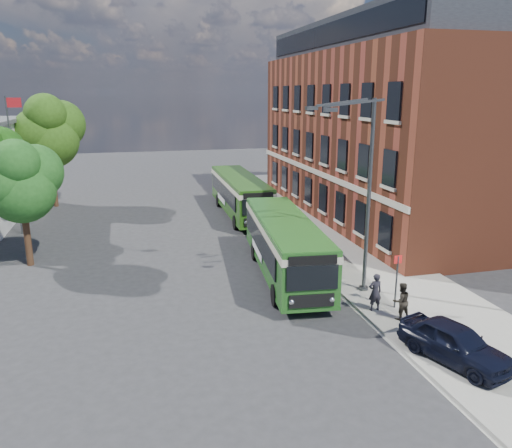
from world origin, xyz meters
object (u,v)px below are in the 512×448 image
object	(u,v)px
street_lamp	(362,194)
bus_front	(285,242)
bus_rear	(240,191)
parked_car	(455,343)

from	to	relation	value
street_lamp	bus_front	distance (m)	5.02
bus_front	bus_rear	distance (m)	13.60
street_lamp	bus_front	bearing A→B (deg)	129.64
street_lamp	parked_car	bearing A→B (deg)	-86.01
bus_rear	parked_car	world-z (taller)	bus_rear
bus_front	parked_car	size ratio (longest dim) A/B	2.80
bus_front	parked_car	bearing A→B (deg)	-72.77
bus_front	parked_car	distance (m)	10.38
bus_front	bus_rear	size ratio (longest dim) A/B	0.93
bus_front	parked_car	world-z (taller)	bus_front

